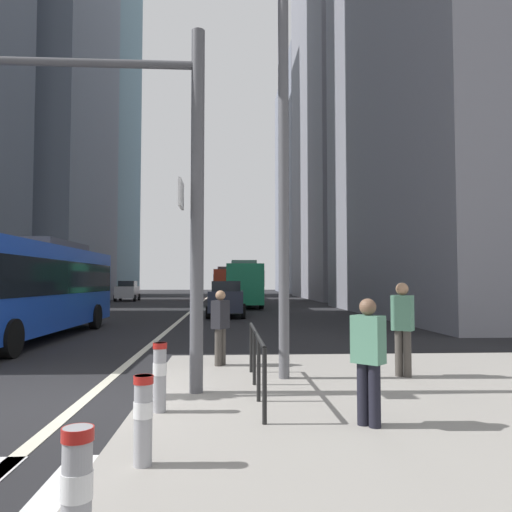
{
  "coord_description": "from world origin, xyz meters",
  "views": [
    {
      "loc": [
        2.32,
        -8.11,
        1.96
      ],
      "look_at": [
        4.95,
        36.9,
        4.22
      ],
      "focal_mm": 34.63,
      "sensor_mm": 36.0,
      "label": 1
    }
  ],
  "objects_px": {
    "city_bus_blue_oncoming": "(27,284)",
    "city_bus_red_distant": "(226,282)",
    "pedestrian_walking": "(403,324)",
    "traffic_signal_gantry": "(85,151)",
    "bollard_right": "(160,373)",
    "pedestrian_far": "(368,356)",
    "street_lamp_post": "(283,106)",
    "bollard_front": "(77,495)",
    "bollard_left": "(143,415)",
    "car_receding_far": "(243,288)",
    "city_bus_red_receding": "(243,282)",
    "car_oncoming_mid": "(128,291)",
    "pedestrian_waiting": "(220,324)",
    "car_receding_near": "(227,298)"
  },
  "relations": [
    {
      "from": "pedestrian_walking",
      "to": "traffic_signal_gantry",
      "type": "bearing_deg",
      "value": -168.83
    },
    {
      "from": "car_oncoming_mid",
      "to": "city_bus_red_distant",
      "type": "bearing_deg",
      "value": 29.61
    },
    {
      "from": "traffic_signal_gantry",
      "to": "bollard_front",
      "type": "relative_size",
      "value": 6.57
    },
    {
      "from": "city_bus_blue_oncoming",
      "to": "car_receding_far",
      "type": "height_order",
      "value": "city_bus_blue_oncoming"
    },
    {
      "from": "pedestrian_walking",
      "to": "street_lamp_post",
      "type": "bearing_deg",
      "value": -179.36
    },
    {
      "from": "car_receding_far",
      "to": "city_bus_red_receding",
      "type": "bearing_deg",
      "value": -91.83
    },
    {
      "from": "city_bus_red_distant",
      "to": "car_receding_far",
      "type": "bearing_deg",
      "value": 80.27
    },
    {
      "from": "city_bus_red_distant",
      "to": "pedestrian_waiting",
      "type": "bearing_deg",
      "value": -90.02
    },
    {
      "from": "city_bus_red_distant",
      "to": "bollard_right",
      "type": "xyz_separation_m",
      "value": [
        -0.8,
        -47.12,
        -1.16
      ]
    },
    {
      "from": "pedestrian_waiting",
      "to": "traffic_signal_gantry",
      "type": "bearing_deg",
      "value": -130.49
    },
    {
      "from": "city_bus_blue_oncoming",
      "to": "car_receding_far",
      "type": "distance_m",
      "value": 51.24
    },
    {
      "from": "city_bus_blue_oncoming",
      "to": "bollard_left",
      "type": "relative_size",
      "value": 13.59
    },
    {
      "from": "bollard_front",
      "to": "city_bus_red_receding",
      "type": "bearing_deg",
      "value": 86.58
    },
    {
      "from": "pedestrian_walking",
      "to": "bollard_right",
      "type": "bearing_deg",
      "value": -152.0
    },
    {
      "from": "car_receding_near",
      "to": "car_receding_far",
      "type": "distance_m",
      "value": 40.23
    },
    {
      "from": "pedestrian_waiting",
      "to": "car_receding_far",
      "type": "bearing_deg",
      "value": 87.71
    },
    {
      "from": "city_bus_red_distant",
      "to": "pedestrian_walking",
      "type": "distance_m",
      "value": 45.0
    },
    {
      "from": "street_lamp_post",
      "to": "bollard_front",
      "type": "relative_size",
      "value": 8.75
    },
    {
      "from": "city_bus_red_receding",
      "to": "bollard_left",
      "type": "height_order",
      "value": "city_bus_red_receding"
    },
    {
      "from": "street_lamp_post",
      "to": "bollard_front",
      "type": "xyz_separation_m",
      "value": [
        -1.97,
        -6.08,
        -4.63
      ]
    },
    {
      "from": "car_oncoming_mid",
      "to": "car_receding_near",
      "type": "xyz_separation_m",
      "value": [
        9.66,
        -21.64,
        0.0
      ]
    },
    {
      "from": "bollard_right",
      "to": "car_oncoming_mid",
      "type": "bearing_deg",
      "value": 101.85
    },
    {
      "from": "city_bus_blue_oncoming",
      "to": "car_receding_near",
      "type": "distance_m",
      "value": 12.27
    },
    {
      "from": "city_bus_red_receding",
      "to": "pedestrian_far",
      "type": "relative_size",
      "value": 7.33
    },
    {
      "from": "city_bus_red_receding",
      "to": "bollard_front",
      "type": "relative_size",
      "value": 12.71
    },
    {
      "from": "city_bus_blue_oncoming",
      "to": "car_oncoming_mid",
      "type": "xyz_separation_m",
      "value": [
        -3.08,
        31.96,
        -0.85
      ]
    },
    {
      "from": "city_bus_red_receding",
      "to": "pedestrian_waiting",
      "type": "xyz_separation_m",
      "value": [
        -1.33,
        -27.42,
        -0.81
      ]
    },
    {
      "from": "city_bus_blue_oncoming",
      "to": "bollard_front",
      "type": "xyz_separation_m",
      "value": [
        5.69,
        -13.58,
        -1.18
      ]
    },
    {
      "from": "street_lamp_post",
      "to": "bollard_front",
      "type": "distance_m",
      "value": 7.89
    },
    {
      "from": "street_lamp_post",
      "to": "bollard_front",
      "type": "bearing_deg",
      "value": -107.92
    },
    {
      "from": "city_bus_blue_oncoming",
      "to": "city_bus_red_distant",
      "type": "distance_m",
      "value": 37.94
    },
    {
      "from": "city_bus_blue_oncoming",
      "to": "pedestrian_far",
      "type": "bearing_deg",
      "value": -51.61
    },
    {
      "from": "traffic_signal_gantry",
      "to": "bollard_left",
      "type": "relative_size",
      "value": 6.88
    },
    {
      "from": "bollard_front",
      "to": "street_lamp_post",
      "type": "bearing_deg",
      "value": 72.08
    },
    {
      "from": "bollard_left",
      "to": "street_lamp_post",
      "type": "bearing_deg",
      "value": 65.98
    },
    {
      "from": "city_bus_red_receding",
      "to": "pedestrian_walking",
      "type": "relative_size",
      "value": 6.57
    },
    {
      "from": "pedestrian_waiting",
      "to": "pedestrian_walking",
      "type": "xyz_separation_m",
      "value": [
        3.47,
        -1.44,
        0.11
      ]
    },
    {
      "from": "pedestrian_far",
      "to": "car_oncoming_mid",
      "type": "bearing_deg",
      "value": 105.06
    },
    {
      "from": "city_bus_red_receding",
      "to": "car_receding_far",
      "type": "xyz_separation_m",
      "value": [
        0.93,
        29.11,
        -0.85
      ]
    },
    {
      "from": "bollard_left",
      "to": "pedestrian_walking",
      "type": "xyz_separation_m",
      "value": [
        4.15,
        4.25,
        0.5
      ]
    },
    {
      "from": "bollard_left",
      "to": "pedestrian_walking",
      "type": "distance_m",
      "value": 5.96
    },
    {
      "from": "city_bus_blue_oncoming",
      "to": "bollard_right",
      "type": "height_order",
      "value": "city_bus_blue_oncoming"
    },
    {
      "from": "bollard_right",
      "to": "pedestrian_far",
      "type": "relative_size",
      "value": 0.6
    },
    {
      "from": "pedestrian_far",
      "to": "city_bus_red_receding",
      "type": "bearing_deg",
      "value": 91.05
    },
    {
      "from": "car_receding_near",
      "to": "pedestrian_waiting",
      "type": "distance_m",
      "value": 16.35
    },
    {
      "from": "pedestrian_far",
      "to": "pedestrian_walking",
      "type": "bearing_deg",
      "value": 63.22
    },
    {
      "from": "traffic_signal_gantry",
      "to": "pedestrian_walking",
      "type": "distance_m",
      "value": 6.47
    },
    {
      "from": "city_bus_blue_oncoming",
      "to": "pedestrian_far",
      "type": "relative_size",
      "value": 7.48
    },
    {
      "from": "bollard_right",
      "to": "street_lamp_post",
      "type": "bearing_deg",
      "value": 48.35
    },
    {
      "from": "car_receding_far",
      "to": "pedestrian_far",
      "type": "height_order",
      "value": "car_receding_far"
    }
  ]
}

